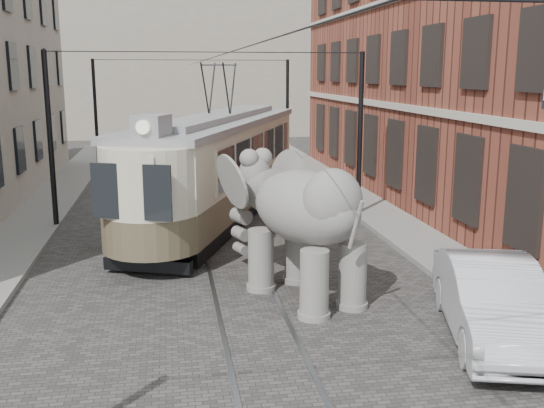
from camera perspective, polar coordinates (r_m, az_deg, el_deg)
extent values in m
plane|color=#43403E|center=(16.74, -3.22, -6.41)|extent=(120.00, 120.00, 0.00)
cube|color=slate|center=(18.33, 15.83, -4.98)|extent=(2.00, 60.00, 0.15)
cube|color=brown|center=(27.87, 18.07, 12.89)|extent=(8.00, 26.00, 12.00)
cube|color=gray|center=(55.85, -7.98, 13.63)|extent=(28.00, 10.00, 14.00)
imported|color=#B1B0B5|center=(13.35, 19.57, -8.33)|extent=(2.95, 5.14, 1.60)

